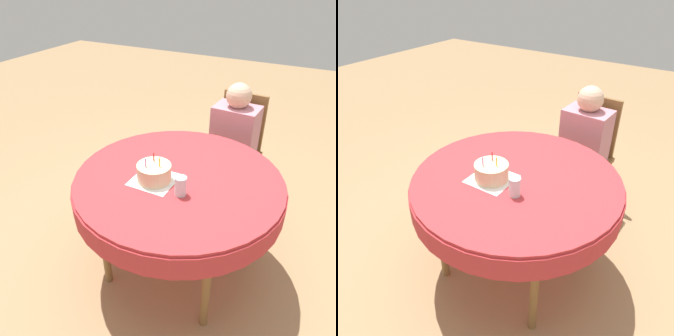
% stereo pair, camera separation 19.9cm
% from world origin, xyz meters
% --- Properties ---
extents(ground_plane, '(12.00, 12.00, 0.00)m').
position_xyz_m(ground_plane, '(0.00, 0.00, 0.00)').
color(ground_plane, '#A37F56').
extents(dining_table, '(1.31, 1.31, 0.77)m').
position_xyz_m(dining_table, '(0.00, 0.00, 0.69)').
color(dining_table, '#BC3338').
rests_on(dining_table, ground_plane).
extents(chair, '(0.45, 0.45, 0.96)m').
position_xyz_m(chair, '(0.07, 1.03, 0.51)').
color(chair, brown).
rests_on(chair, ground_plane).
extents(person, '(0.38, 0.36, 1.10)m').
position_xyz_m(person, '(0.07, 0.93, 0.67)').
color(person, '#DBB293').
rests_on(person, ground_plane).
extents(napkin, '(0.26, 0.26, 0.00)m').
position_xyz_m(napkin, '(-0.12, -0.10, 0.78)').
color(napkin, white).
rests_on(napkin, dining_table).
extents(birthday_cake, '(0.21, 0.21, 0.16)m').
position_xyz_m(birthday_cake, '(-0.12, -0.10, 0.83)').
color(birthday_cake, beige).
rests_on(birthday_cake, dining_table).
extents(drinking_glass, '(0.07, 0.07, 0.12)m').
position_xyz_m(drinking_glass, '(0.09, -0.16, 0.83)').
color(drinking_glass, silver).
rests_on(drinking_glass, dining_table).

